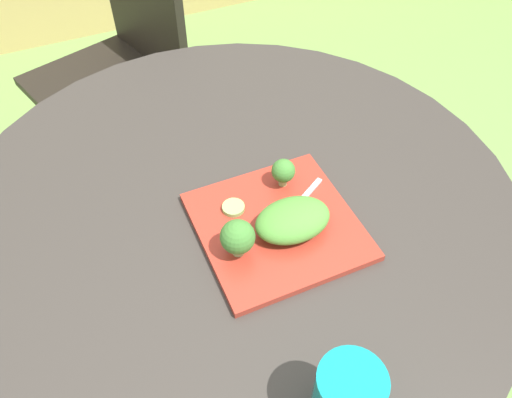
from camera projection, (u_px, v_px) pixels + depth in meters
The scene contains 9 objects.
ground_plane at pixel (243, 363), 1.54m from camera, with size 12.00×12.00×0.00m, color #70994C.
patio_table at pixel (239, 261), 1.14m from camera, with size 1.10×1.10×0.74m.
patio_chair at pixel (122, 51), 1.72m from camera, with size 0.56×0.56×0.90m.
salad_plate at pixel (277, 226), 0.93m from camera, with size 0.28×0.28×0.01m, color #AD3323.
fork at pixel (294, 209), 0.95m from camera, with size 0.14×0.09×0.00m.
lettuce_mound at pixel (293, 220), 0.90m from camera, with size 0.14×0.10×0.05m, color #519338.
broccoli_floret_0 at pixel (283, 171), 0.97m from camera, with size 0.05×0.05×0.06m.
broccoli_floret_1 at pixel (238, 237), 0.85m from camera, with size 0.06×0.06×0.07m.
cucumber_slice_0 at pixel (233, 208), 0.95m from camera, with size 0.04×0.04×0.01m, color #8EB766.
Camera 1 is at (-0.23, -0.62, 1.48)m, focal length 36.12 mm.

